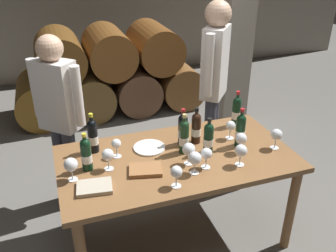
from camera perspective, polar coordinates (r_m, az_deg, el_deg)
The scene contains 28 objects.
ground_plane at distance 3.13m, azimuth 1.25°, elevation -16.62°, with size 14.00×14.00×0.00m, color #66635E.
barrel_stack at distance 5.04m, azimuth -9.05°, elevation 8.16°, with size 2.49×0.90×1.15m.
stone_pillar at distance 4.34m, azimuth 10.62°, elevation 15.42°, with size 0.32×0.32×2.60m, color gray.
dining_table at distance 2.70m, azimuth 1.39°, elevation -6.40°, with size 1.70×0.90×0.76m.
wine_bottle_0 at distance 2.75m, azimuth 2.34°, elevation -0.48°, with size 0.07×0.07×0.29m.
wine_bottle_1 at distance 2.70m, azimuth -11.68°, elevation -1.46°, with size 0.07×0.07×0.31m.
wine_bottle_2 at distance 2.77m, azimuth 11.27°, elevation -0.62°, with size 0.07×0.07×0.31m.
wine_bottle_3 at distance 3.07m, azimuth 10.67°, elevation 2.32°, with size 0.07×0.07×0.31m.
wine_bottle_4 at distance 2.65m, azimuth 6.35°, elevation -1.87°, with size 0.07×0.07×0.28m.
wine_bottle_5 at distance 2.64m, azimuth 2.53°, elevation -1.62°, with size 0.07×0.07×0.31m.
wine_bottle_6 at distance 2.51m, azimuth -12.68°, elevation -4.30°, with size 0.07×0.07×0.28m.
wine_bottle_7 at distance 2.78m, azimuth 4.43°, elevation -0.26°, with size 0.07×0.07×0.29m.
wine_glass_0 at distance 2.49m, azimuth -9.41°, elevation -4.56°, with size 0.08×0.08×0.16m.
wine_glass_1 at distance 2.55m, azimuth 11.35°, elevation -3.87°, with size 0.09×0.09×0.16m.
wine_glass_2 at distance 2.42m, azimuth 4.22°, elevation -5.12°, with size 0.09×0.09×0.16m.
wine_glass_3 at distance 2.62m, azimuth -8.11°, elevation -2.87°, with size 0.07×0.07×0.14m.
wine_glass_4 at distance 2.30m, azimuth 1.33°, elevation -7.27°, with size 0.08×0.08×0.15m.
wine_glass_5 at distance 2.43m, azimuth -14.97°, elevation -5.93°, with size 0.09×0.09×0.16m.
wine_glass_6 at distance 2.81m, azimuth 16.61°, elevation -1.36°, with size 0.09×0.09×0.16m.
wine_glass_7 at distance 2.70m, azimuth 11.36°, elevation -2.01°, with size 0.08×0.08×0.16m.
wine_glass_8 at distance 2.87m, azimuth 9.77°, elevation -0.05°, with size 0.08×0.08×0.15m.
wine_glass_9 at distance 2.49m, azimuth 6.03°, elevation -4.40°, with size 0.08×0.08×0.15m.
wine_glass_10 at distance 2.51m, azimuth 3.27°, elevation -3.73°, with size 0.09×0.09×0.16m.
tasting_notebook at distance 2.49m, azimuth -3.56°, elevation -6.85°, with size 0.22×0.16×0.03m, color #936038.
leather_ledger at distance 2.37m, azimuth -11.44°, elevation -9.37°, with size 0.22×0.16×0.03m, color #B2A893.
serving_plate at distance 2.75m, azimuth -2.94°, elevation -3.41°, with size 0.24×0.24×0.01m, color white.
sommelier_presenting at distance 3.38m, azimuth 7.25°, elevation 7.74°, with size 0.35×0.40×1.72m.
taster_seated_left at distance 3.08m, azimuth -16.70°, elevation 2.29°, with size 0.38×0.37×1.54m.
Camera 1 is at (-0.79, -2.10, 2.18)m, focal length 38.93 mm.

